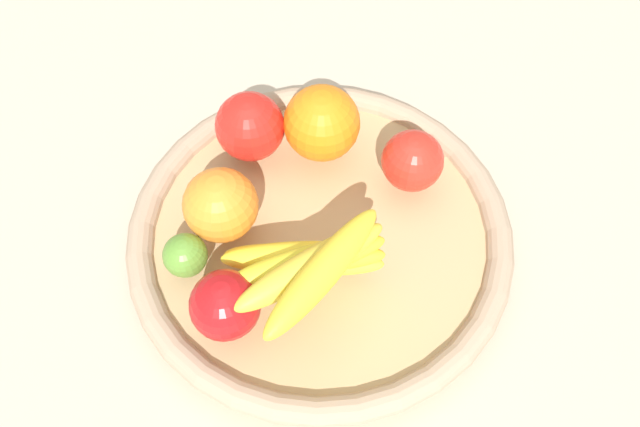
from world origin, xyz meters
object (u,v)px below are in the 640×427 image
apple_2 (225,305)px  orange_0 (322,123)px  banana_bunch (309,263)px  apple_0 (250,127)px  orange_1 (221,205)px  lime_0 (185,255)px  apple_1 (412,161)px

apple_2 → orange_0: (-0.04, 0.22, 0.01)m
banana_bunch → orange_0: banana_bunch is taller
banana_bunch → apple_0: (-0.15, 0.10, -0.01)m
orange_0 → apple_0: 0.08m
orange_0 → orange_1: bearing=-99.8°
banana_bunch → apple_0: size_ratio=2.15×
banana_bunch → lime_0: 0.12m
orange_1 → lime_0: (0.00, -0.06, -0.02)m
orange_0 → apple_2: bearing=-78.3°
banana_bunch → apple_0: bearing=145.9°
banana_bunch → orange_0: size_ratio=1.95×
lime_0 → orange_1: bearing=90.6°
banana_bunch → apple_2: bearing=-118.8°
apple_0 → banana_bunch: bearing=-34.1°
apple_2 → banana_bunch: bearing=61.2°
apple_2 → apple_1: size_ratio=1.00×
banana_bunch → orange_1: 0.11m
orange_0 → banana_bunch: bearing=-59.4°
banana_bunch → apple_1: size_ratio=2.46×
apple_2 → orange_1: orange_1 is taller
apple_2 → lime_0: (-0.07, 0.02, -0.01)m
orange_1 → apple_1: bearing=51.4°
orange_0 → apple_0: size_ratio=1.10×
orange_1 → lime_0: size_ratio=1.72×
apple_2 → apple_1: bearing=76.5°
apple_0 → lime_0: 0.16m
apple_2 → orange_1: 0.10m
orange_0 → apple_1: size_ratio=1.26×
apple_0 → lime_0: size_ratio=1.72×
banana_bunch → orange_1: size_ratio=2.14×
lime_0 → apple_1: bearing=59.7°
apple_0 → apple_1: bearing=21.0°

